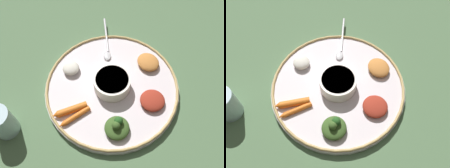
# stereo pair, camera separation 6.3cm
# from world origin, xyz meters

# --- Properties ---
(ground_plane) EXTENTS (2.40, 2.40, 0.00)m
(ground_plane) POSITION_xyz_m (0.00, 0.00, 0.00)
(ground_plane) COLOR #4C6B47
(platter) EXTENTS (0.40, 0.40, 0.02)m
(platter) POSITION_xyz_m (0.00, 0.00, 0.01)
(platter) COLOR silver
(platter) RESTS_ON ground_plane
(platter_rim) EXTENTS (0.40, 0.40, 0.01)m
(platter_rim) POSITION_xyz_m (0.00, 0.00, 0.02)
(platter_rim) COLOR tan
(platter_rim) RESTS_ON platter
(center_bowl) EXTENTS (0.11, 0.11, 0.04)m
(center_bowl) POSITION_xyz_m (0.00, 0.00, 0.04)
(center_bowl) COLOR silver
(center_bowl) RESTS_ON platter
(spoon) EXTENTS (0.03, 0.18, 0.01)m
(spoon) POSITION_xyz_m (-0.01, -0.16, 0.02)
(spoon) COLOR silver
(spoon) RESTS_ON platter
(greens_pile) EXTENTS (0.07, 0.07, 0.05)m
(greens_pile) POSITION_xyz_m (0.00, 0.14, 0.04)
(greens_pile) COLOR #385623
(greens_pile) RESTS_ON platter
(carrot_near_spoon) EXTENTS (0.10, 0.04, 0.02)m
(carrot_near_spoon) POSITION_xyz_m (0.13, 0.06, 0.03)
(carrot_near_spoon) COLOR orange
(carrot_near_spoon) RESTS_ON platter
(carrot_outer) EXTENTS (0.09, 0.06, 0.01)m
(carrot_outer) POSITION_xyz_m (0.12, 0.09, 0.03)
(carrot_outer) COLOR orange
(carrot_outer) RESTS_ON platter
(mound_rice_white) EXTENTS (0.06, 0.06, 0.03)m
(mound_rice_white) POSITION_xyz_m (0.12, -0.07, 0.03)
(mound_rice_white) COLOR silver
(mound_rice_white) RESTS_ON platter
(mound_beet) EXTENTS (0.09, 0.09, 0.02)m
(mound_beet) POSITION_xyz_m (-0.11, 0.07, 0.03)
(mound_beet) COLOR maroon
(mound_beet) RESTS_ON platter
(mound_squash) EXTENTS (0.09, 0.09, 0.03)m
(mound_squash) POSITION_xyz_m (-0.12, -0.06, 0.03)
(mound_squash) COLOR #C67A38
(mound_squash) RESTS_ON platter
(drinking_glass) EXTENTS (0.07, 0.07, 0.10)m
(drinking_glass) POSITION_xyz_m (0.31, 0.08, 0.04)
(drinking_glass) COLOR silver
(drinking_glass) RESTS_ON ground_plane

